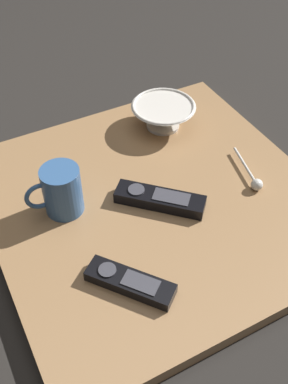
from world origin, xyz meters
TOP-DOWN VIEW (x-y plane):
  - ground_plane at (0.00, 0.00)m, footprint 6.00×6.00m
  - table at (0.00, 0.00)m, footprint 0.66×0.66m
  - cereal_bowl at (0.21, -0.13)m, footprint 0.15×0.15m
  - coffee_mug at (0.06, 0.18)m, footprint 0.08×0.11m
  - teaspoon at (-0.07, -0.20)m, footprint 0.13×0.04m
  - tv_remote_near at (-0.17, 0.14)m, footprint 0.15×0.13m
  - tv_remote_far at (-0.02, -0.00)m, footprint 0.16×0.17m

SIDE VIEW (x-z plane):
  - ground_plane at x=0.00m, z-range 0.00..0.00m
  - table at x=0.00m, z-range 0.00..0.03m
  - tv_remote_near at x=-0.17m, z-range 0.03..0.06m
  - teaspoon at x=-0.07m, z-range 0.03..0.06m
  - tv_remote_far at x=-0.02m, z-range 0.03..0.06m
  - cereal_bowl at x=0.21m, z-range 0.04..0.10m
  - coffee_mug at x=0.06m, z-range 0.03..0.14m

